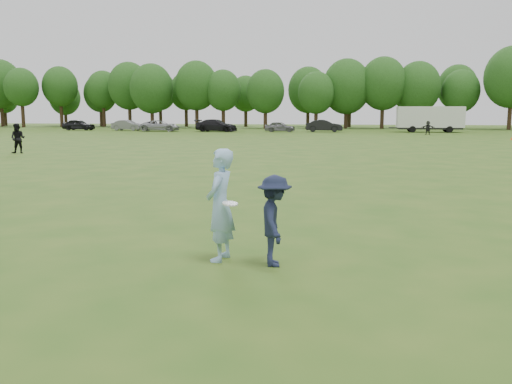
# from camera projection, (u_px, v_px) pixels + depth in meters

# --- Properties ---
(ground) EXTENTS (200.00, 200.00, 0.00)m
(ground) POSITION_uv_depth(u_px,v_px,m) (217.00, 253.00, 10.11)
(ground) COLOR #2E5618
(ground) RESTS_ON ground
(thrower) EXTENTS (0.56, 0.78, 1.98)m
(thrower) POSITION_uv_depth(u_px,v_px,m) (220.00, 205.00, 9.48)
(thrower) COLOR #98C3EC
(thrower) RESTS_ON ground
(defender) EXTENTS (0.75, 1.10, 1.56)m
(defender) POSITION_uv_depth(u_px,v_px,m) (275.00, 221.00, 9.18)
(defender) COLOR #1A213A
(defender) RESTS_ON ground
(player_far_a) EXTENTS (1.00, 0.83, 1.87)m
(player_far_a) POSITION_uv_depth(u_px,v_px,m) (18.00, 138.00, 33.72)
(player_far_a) COLOR black
(player_far_a) RESTS_ON ground
(player_far_d) EXTENTS (1.50, 0.68, 1.55)m
(player_far_d) POSITION_uv_depth(u_px,v_px,m) (428.00, 128.00, 60.48)
(player_far_d) COLOR black
(player_far_d) RESTS_ON ground
(car_a) EXTENTS (4.43, 1.81, 1.50)m
(car_a) POSITION_uv_depth(u_px,v_px,m) (79.00, 125.00, 75.03)
(car_a) COLOR black
(car_a) RESTS_ON ground
(car_b) EXTENTS (4.45, 2.01, 1.42)m
(car_b) POSITION_uv_depth(u_px,v_px,m) (128.00, 125.00, 73.52)
(car_b) COLOR slate
(car_b) RESTS_ON ground
(car_c) EXTENTS (5.39, 2.94, 1.43)m
(car_c) POSITION_uv_depth(u_px,v_px,m) (160.00, 126.00, 70.72)
(car_c) COLOR #9B9B9F
(car_c) RESTS_ON ground
(car_d) EXTENTS (5.67, 2.88, 1.58)m
(car_d) POSITION_uv_depth(u_px,v_px,m) (216.00, 126.00, 69.64)
(car_d) COLOR black
(car_d) RESTS_ON ground
(car_e) EXTENTS (3.88, 1.61, 1.32)m
(car_e) POSITION_uv_depth(u_px,v_px,m) (280.00, 127.00, 68.92)
(car_e) COLOR slate
(car_e) RESTS_ON ground
(car_f) EXTENTS (4.66, 1.65, 1.53)m
(car_f) POSITION_uv_depth(u_px,v_px,m) (324.00, 126.00, 68.72)
(car_f) COLOR black
(car_f) RESTS_ON ground
(field_cone) EXTENTS (0.28, 0.28, 0.30)m
(field_cone) POSITION_uv_depth(u_px,v_px,m) (512.00, 138.00, 49.86)
(field_cone) COLOR #DE3F0B
(field_cone) RESTS_ON ground
(disc_in_play) EXTENTS (0.33, 0.33, 0.08)m
(disc_in_play) POSITION_uv_depth(u_px,v_px,m) (230.00, 204.00, 9.22)
(disc_in_play) COLOR white
(disc_in_play) RESTS_ON ground
(cargo_trailer) EXTENTS (9.00, 2.75, 3.20)m
(cargo_trailer) POSITION_uv_depth(u_px,v_px,m) (430.00, 118.00, 67.60)
(cargo_trailer) COLOR white
(cargo_trailer) RESTS_ON ground
(treeline) EXTENTS (130.35, 18.39, 11.74)m
(treeline) POSITION_uv_depth(u_px,v_px,m) (346.00, 87.00, 83.87)
(treeline) COLOR #332114
(treeline) RESTS_ON ground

